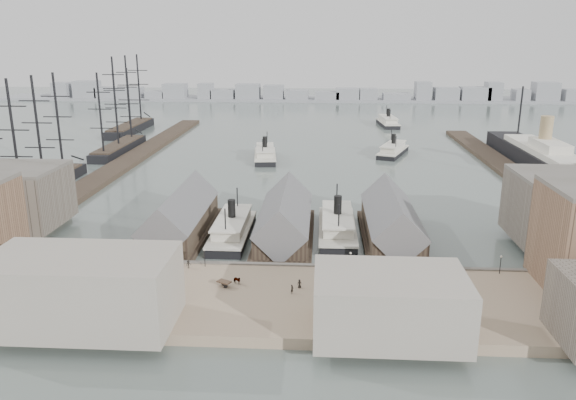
# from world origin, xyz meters

# --- Properties ---
(ground) EXTENTS (900.00, 900.00, 0.00)m
(ground) POSITION_xyz_m (0.00, 0.00, 0.00)
(ground) COLOR #515E59
(ground) RESTS_ON ground
(quay) EXTENTS (180.00, 30.00, 2.00)m
(quay) POSITION_xyz_m (0.00, -20.00, 1.00)
(quay) COLOR gray
(quay) RESTS_ON ground
(seawall) EXTENTS (180.00, 1.20, 2.30)m
(seawall) POSITION_xyz_m (0.00, -5.20, 1.15)
(seawall) COLOR #59544C
(seawall) RESTS_ON ground
(west_wharf) EXTENTS (10.00, 220.00, 1.60)m
(west_wharf) POSITION_xyz_m (-68.00, 100.00, 0.80)
(west_wharf) COLOR #2D231C
(west_wharf) RESTS_ON ground
(east_wharf) EXTENTS (10.00, 180.00, 1.60)m
(east_wharf) POSITION_xyz_m (78.00, 90.00, 0.80)
(east_wharf) COLOR #2D231C
(east_wharf) RESTS_ON ground
(ferry_shed_west) EXTENTS (14.00, 42.00, 12.60)m
(ferry_shed_west) POSITION_xyz_m (-26.00, 16.88, 4.64)
(ferry_shed_west) COLOR #2D231C
(ferry_shed_west) RESTS_ON ground
(ferry_shed_center) EXTENTS (14.00, 42.00, 12.60)m
(ferry_shed_center) POSITION_xyz_m (0.00, 16.88, 4.64)
(ferry_shed_center) COLOR #2D231C
(ferry_shed_center) RESTS_ON ground
(ferry_shed_east) EXTENTS (14.00, 42.00, 12.60)m
(ferry_shed_east) POSITION_xyz_m (26.00, 16.88, 4.64)
(ferry_shed_east) COLOR #2D231C
(ferry_shed_east) RESTS_ON ground
(warehouse_west_back) EXTENTS (26.00, 20.00, 14.00)m
(warehouse_west_back) POSITION_xyz_m (-70.00, 18.00, 9.00)
(warehouse_west_back) COLOR #60564C
(warehouse_west_back) RESTS_ON west_land
(warehouse_east_back) EXTENTS (28.00, 20.00, 15.00)m
(warehouse_east_back) POSITION_xyz_m (68.00, 15.00, 9.50)
(warehouse_east_back) COLOR #60564C
(warehouse_east_back) RESTS_ON east_land
(street_bldg_center) EXTENTS (24.00, 16.00, 10.00)m
(street_bldg_center) POSITION_xyz_m (20.00, -32.00, 7.00)
(street_bldg_center) COLOR gray
(street_bldg_center) RESTS_ON quay
(street_bldg_west) EXTENTS (30.00, 16.00, 12.00)m
(street_bldg_west) POSITION_xyz_m (-30.00, -32.00, 8.00)
(street_bldg_west) COLOR gray
(street_bldg_west) RESTS_ON quay
(lamp_post_far_w) EXTENTS (0.44, 0.44, 3.92)m
(lamp_post_far_w) POSITION_xyz_m (-45.00, -7.00, 4.71)
(lamp_post_far_w) COLOR black
(lamp_post_far_w) RESTS_ON quay
(lamp_post_near_w) EXTENTS (0.44, 0.44, 3.92)m
(lamp_post_near_w) POSITION_xyz_m (-15.00, -7.00, 4.71)
(lamp_post_near_w) COLOR black
(lamp_post_near_w) RESTS_ON quay
(lamp_post_near_e) EXTENTS (0.44, 0.44, 3.92)m
(lamp_post_near_e) POSITION_xyz_m (15.00, -7.00, 4.71)
(lamp_post_near_e) COLOR black
(lamp_post_near_e) RESTS_ON quay
(lamp_post_far_e) EXTENTS (0.44, 0.44, 3.92)m
(lamp_post_far_e) POSITION_xyz_m (45.00, -7.00, 4.71)
(lamp_post_far_e) COLOR black
(lamp_post_far_e) RESTS_ON quay
(far_shore) EXTENTS (500.00, 40.00, 15.72)m
(far_shore) POSITION_xyz_m (-2.07, 334.14, 3.91)
(far_shore) COLOR gray
(far_shore) RESTS_ON ground
(ferry_docked_west) EXTENTS (8.69, 28.96, 10.34)m
(ferry_docked_west) POSITION_xyz_m (-13.00, 16.38, 2.42)
(ferry_docked_west) COLOR black
(ferry_docked_west) RESTS_ON ground
(ferry_docked_east) EXTENTS (9.08, 30.27, 10.81)m
(ferry_docked_east) POSITION_xyz_m (13.00, 19.92, 2.53)
(ferry_docked_east) COLOR black
(ferry_docked_east) RESTS_ON ground
(ferry_open_near) EXTENTS (11.43, 28.94, 10.07)m
(ferry_open_near) POSITION_xyz_m (-14.23, 109.40, 2.36)
(ferry_open_near) COLOR black
(ferry_open_near) RESTS_ON ground
(ferry_open_mid) EXTENTS (16.61, 27.61, 9.46)m
(ferry_open_mid) POSITION_xyz_m (38.93, 122.45, 2.22)
(ferry_open_mid) COLOR black
(ferry_open_mid) RESTS_ON ground
(ferry_open_far) EXTENTS (11.11, 29.47, 10.30)m
(ferry_open_far) POSITION_xyz_m (45.75, 205.10, 2.41)
(ferry_open_far) COLOR black
(ferry_open_far) RESTS_ON ground
(sailing_ship_near) EXTENTS (8.92, 61.45, 36.67)m
(sailing_ship_near) POSITION_xyz_m (-81.67, 51.41, 2.69)
(sailing_ship_near) COLOR black
(sailing_ship_near) RESTS_ON ground
(sailing_ship_mid) EXTENTS (8.49, 49.05, 34.90)m
(sailing_ship_mid) POSITION_xyz_m (-78.95, 120.63, 2.50)
(sailing_ship_mid) COLOR black
(sailing_ship_mid) RESTS_ON ground
(sailing_ship_far) EXTENTS (9.57, 53.14, 39.32)m
(sailing_ship_far) POSITION_xyz_m (-92.07, 174.56, 2.84)
(sailing_ship_far) COLOR black
(sailing_ship_far) RESTS_ON ground
(ocean_steamer) EXTENTS (13.70, 100.10, 20.02)m
(ocean_steamer) POSITION_xyz_m (92.00, 98.96, 4.31)
(ocean_steamer) COLOR black
(ocean_steamer) RESTS_ON ground
(tram) EXTENTS (4.52, 11.23, 3.88)m
(tram) POSITION_xyz_m (54.49, -16.97, 3.99)
(tram) COLOR black
(tram) RESTS_ON quay
(horse_cart_left) EXTENTS (4.65, 1.69, 1.46)m
(horse_cart_left) POSITION_xyz_m (-41.21, -13.57, 2.77)
(horse_cart_left) COLOR black
(horse_cart_left) RESTS_ON quay
(horse_cart_center) EXTENTS (4.80, 3.42, 1.61)m
(horse_cart_center) POSITION_xyz_m (-7.80, -15.62, 2.81)
(horse_cart_center) COLOR black
(horse_cart_center) RESTS_ON quay
(horse_cart_right) EXTENTS (4.70, 2.15, 1.49)m
(horse_cart_right) POSITION_xyz_m (14.83, -20.49, 2.77)
(horse_cart_right) COLOR black
(horse_cart_right) RESTS_ON quay
(pedestrian_0) EXTENTS (0.59, 0.43, 1.58)m
(pedestrian_0) POSITION_xyz_m (-51.60, -9.28, 2.79)
(pedestrian_0) COLOR black
(pedestrian_0) RESTS_ON quay
(pedestrian_1) EXTENTS (1.03, 1.08, 1.76)m
(pedestrian_1) POSITION_xyz_m (-44.60, -21.53, 2.88)
(pedestrian_1) COLOR black
(pedestrian_1) RESTS_ON quay
(pedestrian_2) EXTENTS (1.26, 1.13, 1.70)m
(pedestrian_2) POSITION_xyz_m (-18.23, -8.00, 2.85)
(pedestrian_2) COLOR black
(pedestrian_2) RESTS_ON quay
(pedestrian_3) EXTENTS (1.00, 0.50, 1.65)m
(pedestrian_3) POSITION_xyz_m (-16.91, -24.48, 2.82)
(pedestrian_3) COLOR black
(pedestrian_3) RESTS_ON quay
(pedestrian_4) EXTENTS (0.96, 0.78, 1.71)m
(pedestrian_4) POSITION_xyz_m (5.02, -16.13, 2.86)
(pedestrian_4) COLOR black
(pedestrian_4) RESTS_ON quay
(pedestrian_5) EXTENTS (0.72, 0.80, 1.78)m
(pedestrian_5) POSITION_xyz_m (3.74, -18.73, 2.89)
(pedestrian_5) COLOR black
(pedestrian_5) RESTS_ON quay
(pedestrian_6) EXTENTS (0.89, 0.74, 1.65)m
(pedestrian_6) POSITION_xyz_m (19.18, -9.83, 2.82)
(pedestrian_6) COLOR black
(pedestrian_6) RESTS_ON quay
(pedestrian_7) EXTENTS (0.77, 1.20, 1.77)m
(pedestrian_7) POSITION_xyz_m (28.80, -26.78, 2.88)
(pedestrian_7) COLOR black
(pedestrian_7) RESTS_ON quay
(pedestrian_8) EXTENTS (0.49, 1.05, 1.75)m
(pedestrian_8) POSITION_xyz_m (32.17, -15.57, 2.88)
(pedestrian_8) COLOR black
(pedestrian_8) RESTS_ON quay
(pedestrian_9) EXTENTS (1.02, 0.91, 1.75)m
(pedestrian_9) POSITION_xyz_m (52.27, -24.93, 2.87)
(pedestrian_9) COLOR black
(pedestrian_9) RESTS_ON quay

